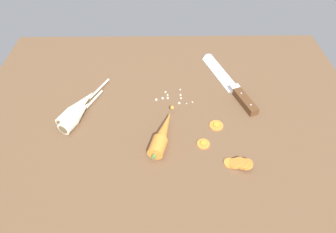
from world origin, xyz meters
TOP-DOWN VIEW (x-y plane):
  - ground_plane at (0.00, 0.00)cm, footprint 120.00×90.00cm
  - chefs_knife at (19.92, 16.10)cm, footprint 15.00×33.78cm
  - whole_carrot at (-1.66, -9.26)cm, footprint 8.17×19.04cm
  - parsnip_front at (-26.71, -1.64)cm, footprint 10.23×18.20cm
  - parsnip_mid_left at (-27.02, 1.65)cm, footprint 12.74×22.13cm
  - carrot_slice_stack at (17.91, -18.17)cm, footprint 7.15×4.48cm
  - carrot_slice_stray_near at (14.03, -4.52)cm, footprint 4.02×4.02cm
  - carrot_slice_stray_mid at (9.60, -11.25)cm, footprint 3.58×3.58cm
  - mince_crumbs at (0.96, 7.67)cm, footprint 12.12×7.08cm

SIDE VIEW (x-z plane):
  - ground_plane at x=0.00cm, z-range -4.00..0.00cm
  - mince_crumbs at x=0.96cm, z-range -0.06..0.77cm
  - carrot_slice_stray_mid at x=9.60cm, z-range 0.01..0.71cm
  - carrot_slice_stray_near at x=14.03cm, z-range 0.01..0.71cm
  - chefs_knife at x=19.92cm, z-range -1.44..2.74cm
  - carrot_slice_stack at x=17.91cm, z-range -0.57..2.28cm
  - parsnip_mid_left at x=-27.02cm, z-range -0.02..3.98cm
  - parsnip_front at x=-26.71cm, z-range -0.02..3.98cm
  - whole_carrot at x=-1.66cm, z-range 0.00..4.20cm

